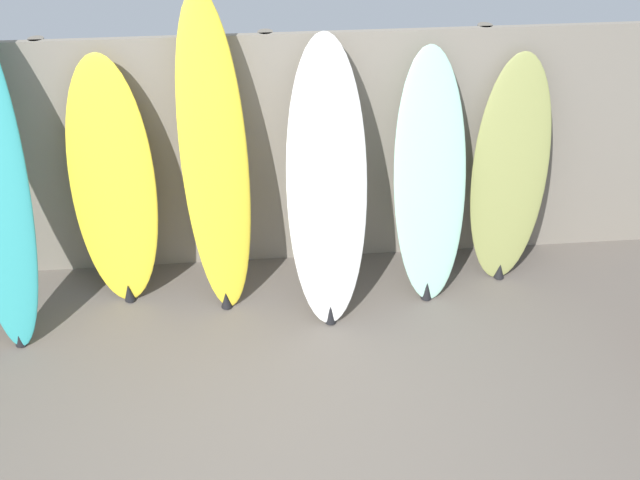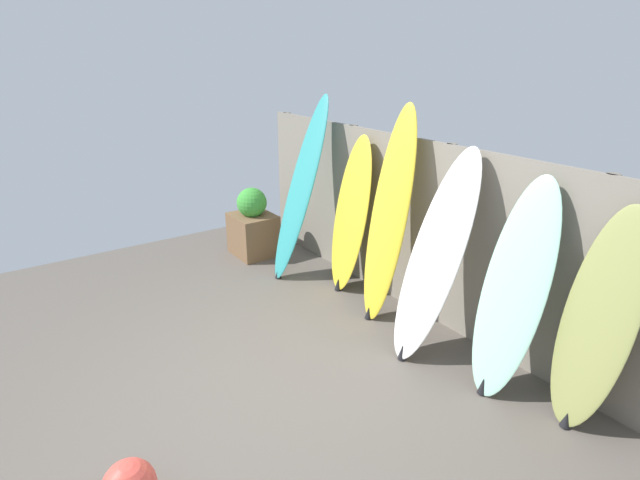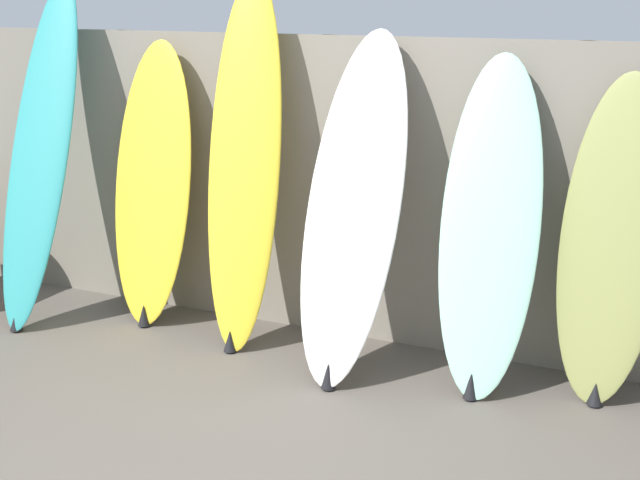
% 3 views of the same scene
% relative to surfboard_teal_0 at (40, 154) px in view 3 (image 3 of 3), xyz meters
% --- Properties ---
extents(fence_back, '(6.08, 0.11, 1.80)m').
position_rel_surfboard_teal_0_xyz_m(fence_back, '(1.75, 0.50, -0.16)').
color(fence_back, gray).
rests_on(fence_back, ground).
extents(surfboard_teal_0, '(0.46, 0.82, 2.14)m').
position_rel_surfboard_teal_0_xyz_m(surfboard_teal_0, '(0.00, 0.00, 0.00)').
color(surfboard_teal_0, teal).
rests_on(surfboard_teal_0, ground).
extents(surfboard_yellow_1, '(0.61, 0.43, 1.76)m').
position_rel_surfboard_teal_0_xyz_m(surfboard_yellow_1, '(0.67, 0.22, -0.19)').
color(surfboard_yellow_1, yellow).
rests_on(surfboard_yellow_1, ground).
extents(surfboard_yellow_2, '(0.50, 0.56, 2.15)m').
position_rel_surfboard_teal_0_xyz_m(surfboard_yellow_2, '(1.38, 0.14, 0.01)').
color(surfboard_yellow_2, yellow).
rests_on(surfboard_yellow_2, ground).
extents(surfboard_white_3, '(0.55, 0.79, 1.86)m').
position_rel_surfboard_teal_0_xyz_m(surfboard_white_3, '(2.10, 0.03, -0.14)').
color(surfboard_white_3, white).
rests_on(surfboard_white_3, ground).
extents(surfboard_seafoam_4, '(0.56, 0.60, 1.75)m').
position_rel_surfboard_teal_0_xyz_m(surfboard_seafoam_4, '(2.82, 0.13, -0.20)').
color(surfboard_seafoam_4, '#9ED6BC').
rests_on(surfboard_seafoam_4, ground).
extents(surfboard_olive_5, '(0.57, 0.43, 1.67)m').
position_rel_surfboard_teal_0_xyz_m(surfboard_olive_5, '(3.42, 0.24, -0.24)').
color(surfboard_olive_5, olive).
rests_on(surfboard_olive_5, ground).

